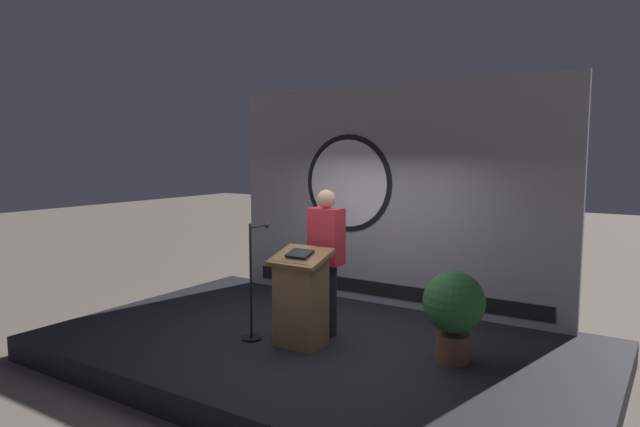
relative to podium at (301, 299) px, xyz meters
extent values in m
plane|color=#6B6056|center=(0.05, 0.30, -0.84)|extent=(40.00, 40.00, 0.00)
cube|color=black|center=(0.05, 0.30, -0.69)|extent=(6.40, 4.00, 0.30)
cube|color=#9E9EA3|center=(0.05, 2.15, 1.05)|extent=(5.12, 0.10, 3.18)
cylinder|color=black|center=(-0.61, 2.09, 1.21)|extent=(1.45, 0.02, 1.45)
cylinder|color=white|center=(-0.61, 2.09, 1.21)|extent=(1.29, 0.02, 1.29)
cube|color=black|center=(0.05, 2.09, -0.32)|extent=(4.60, 0.02, 0.20)
cube|color=olive|center=(0.00, 0.00, -0.04)|extent=(0.52, 0.40, 1.00)
cube|color=olive|center=(0.00, 0.00, 0.49)|extent=(0.64, 0.49, 0.19)
cube|color=black|center=(0.00, -0.02, 0.54)|extent=(0.28, 0.20, 0.08)
cylinder|color=black|center=(0.04, 0.48, -0.10)|extent=(0.26, 0.26, 0.88)
cube|color=red|center=(0.04, 0.48, 0.67)|extent=(0.40, 0.24, 0.68)
sphere|color=tan|center=(0.04, 0.48, 1.12)|extent=(0.22, 0.22, 0.22)
cylinder|color=black|center=(-0.61, -0.15, -0.53)|extent=(0.24, 0.24, 0.02)
cylinder|color=black|center=(-0.61, -0.15, 0.15)|extent=(0.03, 0.03, 1.39)
cylinder|color=black|center=(-0.61, 0.00, 0.80)|extent=(0.02, 0.31, 0.02)
sphere|color=#262626|center=(-0.61, 0.16, 0.80)|extent=(0.07, 0.07, 0.07)
cylinder|color=brown|center=(1.64, 0.48, -0.39)|extent=(0.36, 0.36, 0.30)
sphere|color=#2D6B33|center=(1.64, 0.48, 0.11)|extent=(0.65, 0.65, 0.65)
camera|label=1|loc=(3.62, -5.12, 1.68)|focal=31.53mm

